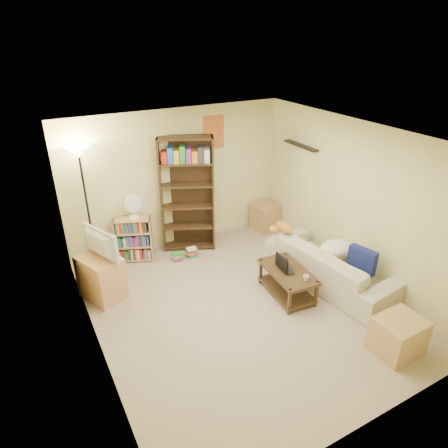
{
  "coord_description": "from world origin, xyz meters",
  "views": [
    {
      "loc": [
        -2.48,
        -3.98,
        3.7
      ],
      "look_at": [
        0.08,
        0.68,
        1.05
      ],
      "focal_mm": 32.0,
      "sensor_mm": 36.0,
      "label": 1
    }
  ],
  "objects_px": {
    "sofa": "(330,265)",
    "desk_fan": "(133,206)",
    "coffee_table": "(287,279)",
    "floor_lamp": "(82,175)",
    "mug": "(306,278)",
    "tabby_cat": "(282,227)",
    "television": "(96,245)",
    "tall_bookshelf": "(187,192)",
    "short_bookshelf": "(134,239)",
    "tv_stand": "(101,278)",
    "end_cabinet": "(398,336)",
    "laptop": "(289,267)",
    "side_table": "(265,217)"
  },
  "relations": [
    {
      "from": "mug",
      "to": "floor_lamp",
      "type": "bearing_deg",
      "value": 135.21
    },
    {
      "from": "coffee_table",
      "to": "tall_bookshelf",
      "type": "relative_size",
      "value": 0.49
    },
    {
      "from": "sofa",
      "to": "tabby_cat",
      "type": "xyz_separation_m",
      "value": [
        -0.38,
        0.8,
        0.4
      ]
    },
    {
      "from": "sofa",
      "to": "tv_stand",
      "type": "relative_size",
      "value": 3.32
    },
    {
      "from": "desk_fan",
      "to": "floor_lamp",
      "type": "distance_m",
      "value": 0.96
    },
    {
      "from": "tall_bookshelf",
      "to": "short_bookshelf",
      "type": "height_order",
      "value": "tall_bookshelf"
    },
    {
      "from": "mug",
      "to": "desk_fan",
      "type": "bearing_deg",
      "value": 126.01
    },
    {
      "from": "coffee_table",
      "to": "tv_stand",
      "type": "xyz_separation_m",
      "value": [
        -2.47,
        1.28,
        0.06
      ]
    },
    {
      "from": "tabby_cat",
      "to": "television",
      "type": "height_order",
      "value": "television"
    },
    {
      "from": "desk_fan",
      "to": "side_table",
      "type": "distance_m",
      "value": 2.74
    },
    {
      "from": "desk_fan",
      "to": "coffee_table",
      "type": "bearing_deg",
      "value": -50.81
    },
    {
      "from": "mug",
      "to": "floor_lamp",
      "type": "xyz_separation_m",
      "value": [
        -2.44,
        2.43,
        1.21
      ]
    },
    {
      "from": "tabby_cat",
      "to": "television",
      "type": "xyz_separation_m",
      "value": [
        -2.87,
        0.55,
        0.18
      ]
    },
    {
      "from": "laptop",
      "to": "end_cabinet",
      "type": "xyz_separation_m",
      "value": [
        0.44,
        -1.67,
        -0.2
      ]
    },
    {
      "from": "tall_bookshelf",
      "to": "floor_lamp",
      "type": "distance_m",
      "value": 1.79
    },
    {
      "from": "tv_stand",
      "to": "mug",
      "type": "bearing_deg",
      "value": -55.26
    },
    {
      "from": "sofa",
      "to": "short_bookshelf",
      "type": "bearing_deg",
      "value": 42.37
    },
    {
      "from": "laptop",
      "to": "tall_bookshelf",
      "type": "height_order",
      "value": "tall_bookshelf"
    },
    {
      "from": "short_bookshelf",
      "to": "desk_fan",
      "type": "bearing_deg",
      "value": -21.46
    },
    {
      "from": "tabby_cat",
      "to": "end_cabinet",
      "type": "relative_size",
      "value": 0.87
    },
    {
      "from": "tabby_cat",
      "to": "floor_lamp",
      "type": "distance_m",
      "value": 3.25
    },
    {
      "from": "coffee_table",
      "to": "tall_bookshelf",
      "type": "distance_m",
      "value": 2.32
    },
    {
      "from": "tall_bookshelf",
      "to": "short_bookshelf",
      "type": "bearing_deg",
      "value": -158.02
    },
    {
      "from": "tabby_cat",
      "to": "desk_fan",
      "type": "relative_size",
      "value": 1.19
    },
    {
      "from": "short_bookshelf",
      "to": "floor_lamp",
      "type": "relative_size",
      "value": 0.38
    },
    {
      "from": "coffee_table",
      "to": "television",
      "type": "bearing_deg",
      "value": 157.57
    },
    {
      "from": "short_bookshelf",
      "to": "end_cabinet",
      "type": "bearing_deg",
      "value": -37.36
    },
    {
      "from": "sofa",
      "to": "desk_fan",
      "type": "bearing_deg",
      "value": 42.42
    },
    {
      "from": "coffee_table",
      "to": "floor_lamp",
      "type": "height_order",
      "value": "floor_lamp"
    },
    {
      "from": "tv_stand",
      "to": "end_cabinet",
      "type": "xyz_separation_m",
      "value": [
        2.96,
        -2.91,
        -0.1
      ]
    },
    {
      "from": "tabby_cat",
      "to": "mug",
      "type": "height_order",
      "value": "tabby_cat"
    },
    {
      "from": "sofa",
      "to": "tall_bookshelf",
      "type": "relative_size",
      "value": 1.09
    },
    {
      "from": "laptop",
      "to": "short_bookshelf",
      "type": "distance_m",
      "value": 2.71
    },
    {
      "from": "mug",
      "to": "coffee_table",
      "type": "bearing_deg",
      "value": 100.28
    },
    {
      "from": "sofa",
      "to": "mug",
      "type": "relative_size",
      "value": 20.45
    },
    {
      "from": "tabby_cat",
      "to": "tv_stand",
      "type": "xyz_separation_m",
      "value": [
        -2.87,
        0.55,
        -0.38
      ]
    },
    {
      "from": "sofa",
      "to": "coffee_table",
      "type": "relative_size",
      "value": 2.25
    },
    {
      "from": "tabby_cat",
      "to": "tall_bookshelf",
      "type": "bearing_deg",
      "value": 129.86
    },
    {
      "from": "tabby_cat",
      "to": "desk_fan",
      "type": "height_order",
      "value": "desk_fan"
    },
    {
      "from": "tall_bookshelf",
      "to": "short_bookshelf",
      "type": "xyz_separation_m",
      "value": [
        -1.02,
        0.04,
        -0.69
      ]
    },
    {
      "from": "coffee_table",
      "to": "mug",
      "type": "relative_size",
      "value": 9.09
    },
    {
      "from": "floor_lamp",
      "to": "end_cabinet",
      "type": "xyz_separation_m",
      "value": [
        2.87,
        -3.72,
        -1.44
      ]
    },
    {
      "from": "tv_stand",
      "to": "tall_bookshelf",
      "type": "distance_m",
      "value": 2.07
    },
    {
      "from": "laptop",
      "to": "mug",
      "type": "xyz_separation_m",
      "value": [
        0.01,
        -0.38,
        0.03
      ]
    },
    {
      "from": "sofa",
      "to": "tv_stand",
      "type": "distance_m",
      "value": 3.52
    },
    {
      "from": "side_table",
      "to": "tv_stand",
      "type": "bearing_deg",
      "value": -167.94
    },
    {
      "from": "mug",
      "to": "floor_lamp",
      "type": "distance_m",
      "value": 3.65
    },
    {
      "from": "tv_stand",
      "to": "short_bookshelf",
      "type": "relative_size",
      "value": 0.85
    },
    {
      "from": "short_bookshelf",
      "to": "tabby_cat",
      "type": "bearing_deg",
      "value": -10.69
    },
    {
      "from": "television",
      "to": "coffee_table",
      "type": "bearing_deg",
      "value": -140.14
    }
  ]
}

